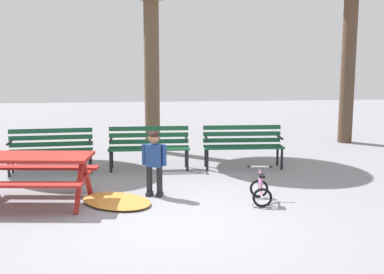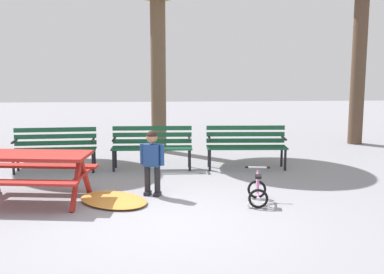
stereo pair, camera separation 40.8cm
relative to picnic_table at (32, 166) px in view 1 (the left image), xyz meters
The scene contains 8 objects.
ground 2.36m from the picnic_table, 26.78° to the right, with size 36.00×36.00×0.00m, color gray.
picnic_table is the anchor object (origin of this frame).
park_bench_far_left 2.10m from the picnic_table, 92.19° to the left, with size 1.62×0.54×0.85m.
park_bench_left 2.86m from the picnic_table, 50.27° to the left, with size 1.61×0.49×0.85m.
park_bench_right 4.31m from the picnic_table, 30.04° to the left, with size 1.62×0.52×0.85m.
child_standing 1.89m from the picnic_table, ahead, with size 0.39×0.23×1.07m.
kids_bicycle 3.54m from the picnic_table, ahead, with size 0.43×0.60×0.54m.
leaf_pile 1.39m from the picnic_table, ahead, with size 1.21×0.85×0.07m, color #C68438.
Camera 1 is at (-0.38, -6.51, 2.25)m, focal length 46.12 mm.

